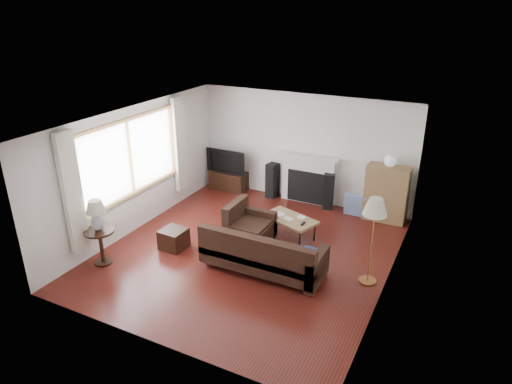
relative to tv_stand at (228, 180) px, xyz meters
The scene contains 17 objects.
room 3.28m from the tv_stand, 53.29° to the right, with size 5.10×5.60×2.54m.
window 3.06m from the tv_stand, 102.24° to the right, with size 0.12×2.74×1.54m, color brown.
curtain_near 4.41m from the tv_stand, 97.23° to the right, with size 0.10×0.35×2.10m, color white.
curtain_far 1.75m from the tv_stand, 114.41° to the right, with size 0.10×0.35×2.10m, color white.
fireplace 2.05m from the tv_stand, ahead, with size 1.40×0.26×1.15m, color white.
tv_stand is the anchor object (origin of this frame).
television 0.52m from the tv_stand, ahead, with size 1.02×0.13×0.59m, color black.
speaker_left 1.18m from the tv_stand, ahead, with size 0.23×0.28×0.83m, color black.
speaker_right 2.56m from the tv_stand, ahead, with size 0.23×0.28×0.83m, color black.
bookshelf 3.83m from the tv_stand, ahead, with size 0.87×0.41×1.20m, color olive.
globe_lamp 3.97m from the tv_stand, ahead, with size 0.25×0.25×0.25m, color white.
sectional_sofa 3.79m from the tv_stand, 51.14° to the right, with size 2.29×1.68×0.74m, color black.
coffee_table 2.80m from the tv_stand, 34.77° to the right, with size 1.05×0.57×0.41m, color olive.
footstool 3.04m from the tv_stand, 80.09° to the right, with size 0.45×0.45×0.38m, color black.
floor_lamp 4.81m from the tv_stand, 31.23° to the right, with size 0.39×0.39×1.52m, color #AC6F3C.
side_table 4.02m from the tv_stand, 94.08° to the right, with size 0.52×0.52×0.65m, color black.
table_lamp 4.08m from the tv_stand, 94.08° to the right, with size 0.35×0.35×0.56m, color silver.
Camera 1 is at (3.44, -6.57, 4.34)m, focal length 32.00 mm.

